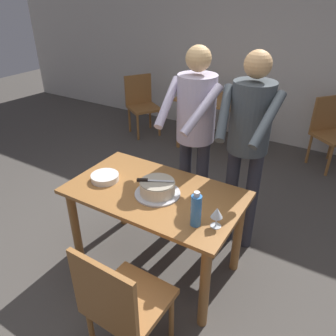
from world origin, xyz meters
TOP-DOWN VIEW (x-y plane):
  - ground_plane at (0.00, 0.00)m, footprint 14.00×14.00m
  - back_wall at (0.00, 3.12)m, footprint 10.00×0.12m
  - main_dining_table at (0.00, 0.00)m, footprint 1.32×0.76m
  - cake_on_platter at (0.04, -0.02)m, footprint 0.34×0.34m
  - cake_knife at (-0.02, -0.05)m, footprint 0.25×0.14m
  - plate_stack at (-0.42, -0.07)m, footprint 0.22×0.22m
  - wine_glass_near at (0.56, -0.14)m, footprint 0.08×0.08m
  - water_bottle at (0.44, -0.19)m, footprint 0.07×0.07m
  - person_cutting_cake at (0.02, 0.59)m, footprint 0.47×0.56m
  - person_standing_beside at (0.48, 0.62)m, footprint 0.47×0.56m
  - chair_near_side at (0.26, -0.76)m, footprint 0.45×0.45m
  - background_table at (-0.57, 2.42)m, footprint 1.00×0.70m
  - background_chair_0 at (0.93, 2.68)m, footprint 0.62×0.62m
  - background_chair_2 at (-1.78, 2.34)m, footprint 0.61×0.61m

SIDE VIEW (x-z plane):
  - ground_plane at x=0.00m, z-range 0.00..0.00m
  - chair_near_side at x=0.26m, z-range 0.04..0.94m
  - background_chair_0 at x=0.93m, z-range 0.04..0.94m
  - background_chair_2 at x=-1.78m, z-range 0.04..0.94m
  - background_table at x=-0.57m, z-range 0.21..0.95m
  - main_dining_table at x=0.00m, z-range 0.24..0.99m
  - plate_stack at x=-0.42m, z-range 0.75..0.80m
  - cake_on_platter at x=0.04m, z-range 0.75..0.86m
  - wine_glass_near at x=0.56m, z-range 0.78..0.92m
  - water_bottle at x=0.44m, z-range 0.74..0.99m
  - cake_knife at x=-0.02m, z-range 0.86..0.88m
  - person_cutting_cake at x=0.02m, z-range 0.22..1.94m
  - person_standing_beside at x=0.48m, z-range 0.22..1.94m
  - back_wall at x=0.00m, z-range 0.00..2.70m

